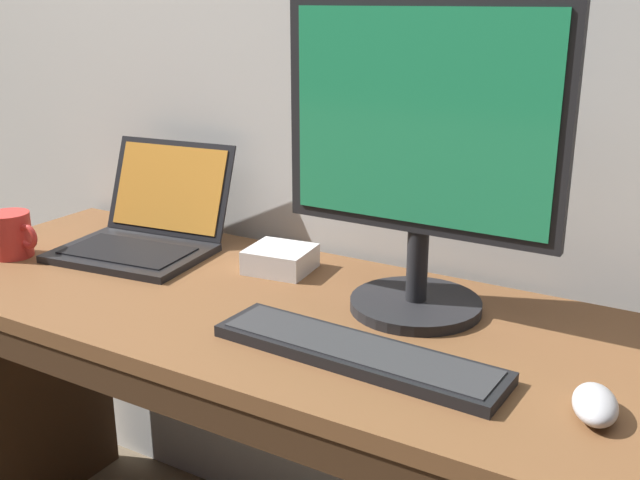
{
  "coord_description": "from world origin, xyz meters",
  "views": [
    {
      "loc": [
        0.71,
        -1.06,
        1.3
      ],
      "look_at": [
        0.09,
        0.0,
        0.9
      ],
      "focal_mm": 41.79,
      "sensor_mm": 36.0,
      "label": 1
    }
  ],
  "objects": [
    {
      "name": "computer_mouse",
      "position": [
        0.59,
        -0.11,
        0.78
      ],
      "size": [
        0.09,
        0.12,
        0.04
      ],
      "primitive_type": "ellipsoid",
      "rotation": [
        0.0,
        0.0,
        0.28
      ],
      "color": "#B7B7BC",
      "rests_on": "desk"
    },
    {
      "name": "wired_keyboard",
      "position": [
        0.23,
        -0.12,
        0.77
      ],
      "size": [
        0.49,
        0.14,
        0.02
      ],
      "color": "black",
      "rests_on": "desk"
    },
    {
      "name": "coffee_mug",
      "position": [
        -0.65,
        -0.07,
        0.81
      ],
      "size": [
        0.13,
        0.09,
        0.1
      ],
      "color": "red",
      "rests_on": "desk"
    },
    {
      "name": "laptop_black",
      "position": [
        -0.43,
        0.1,
        0.8
      ],
      "size": [
        0.35,
        0.35,
        0.22
      ],
      "color": "black",
      "rests_on": "desk"
    },
    {
      "name": "external_monitor",
      "position": [
        0.23,
        0.1,
        1.04
      ],
      "size": [
        0.5,
        0.24,
        0.55
      ],
      "color": "black",
      "rests_on": "desk"
    },
    {
      "name": "desk",
      "position": [
        0.0,
        -0.01,
        0.56
      ],
      "size": [
        1.6,
        0.59,
        0.76
      ],
      "color": "brown",
      "rests_on": "ground"
    },
    {
      "name": "external_drive_box",
      "position": [
        -0.09,
        0.15,
        0.78
      ],
      "size": [
        0.14,
        0.13,
        0.05
      ],
      "primitive_type": "cube",
      "rotation": [
        0.0,
        0.0,
        0.12
      ],
      "color": "silver",
      "rests_on": "desk"
    }
  ]
}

